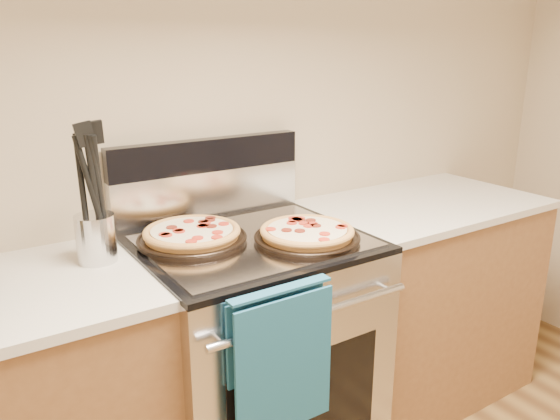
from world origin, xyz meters
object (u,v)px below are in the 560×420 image
pepperoni_pizza_back (192,235)px  range_body (252,360)px  pepperoni_pizza_front (307,234)px  utensil_crock (96,238)px

pepperoni_pizza_back → range_body: bearing=-21.3°
pepperoni_pizza_front → utensil_crock: 0.67m
range_body → pepperoni_pizza_front: (0.15, -0.13, 0.50)m
pepperoni_pizza_front → utensil_crock: (-0.63, 0.24, 0.04)m
range_body → utensil_crock: (-0.48, 0.11, 0.53)m
utensil_crock → pepperoni_pizza_front: bearing=-21.0°
pepperoni_pizza_back → utensil_crock: 0.30m
pepperoni_pizza_front → utensil_crock: size_ratio=2.34×
pepperoni_pizza_front → pepperoni_pizza_back: bearing=148.4°
pepperoni_pizza_front → range_body: bearing=138.2°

